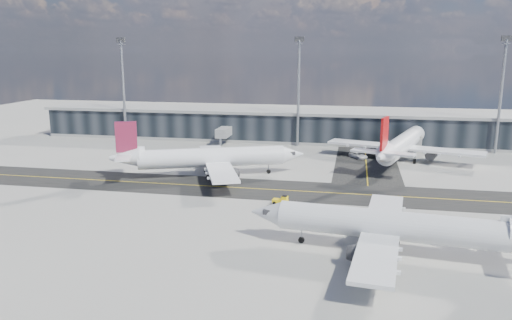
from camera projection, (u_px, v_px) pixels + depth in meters
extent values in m
plane|color=gray|center=(266.00, 195.00, 89.37)|extent=(300.00, 300.00, 0.00)
cube|color=black|center=(270.00, 189.00, 93.20)|extent=(180.00, 14.00, 0.02)
cube|color=black|center=(366.00, 159.00, 119.42)|extent=(14.00, 50.00, 0.02)
cube|color=yellow|center=(270.00, 189.00, 93.20)|extent=(180.00, 0.25, 0.01)
cube|color=yellow|center=(366.00, 159.00, 119.41)|extent=(0.25, 50.00, 0.01)
cube|color=black|center=(301.00, 128.00, 141.16)|extent=(150.00, 12.00, 8.00)
cube|color=gray|center=(301.00, 112.00, 140.20)|extent=(152.00, 13.00, 0.80)
cube|color=gray|center=(300.00, 140.00, 141.93)|extent=(150.00, 12.20, 0.80)
cube|color=gray|center=(225.00, 131.00, 137.45)|extent=(3.00, 10.00, 2.40)
cylinder|color=gray|center=(220.00, 143.00, 133.16)|extent=(0.60, 0.60, 2.40)
cube|color=gray|center=(414.00, 138.00, 127.85)|extent=(3.00, 10.00, 2.40)
cylinder|color=gray|center=(415.00, 150.00, 123.56)|extent=(0.60, 0.60, 2.40)
cylinder|color=gray|center=(124.00, 91.00, 141.89)|extent=(0.70, 0.70, 28.00)
cube|color=#2D2D30|center=(121.00, 40.00, 138.82)|extent=(2.50, 0.50, 1.40)
cylinder|color=gray|center=(298.00, 94.00, 132.29)|extent=(0.70, 0.70, 28.00)
cube|color=#2D2D30|center=(299.00, 39.00, 129.22)|extent=(2.50, 0.50, 1.40)
cylinder|color=gray|center=(501.00, 98.00, 122.69)|extent=(0.70, 0.70, 28.00)
cube|color=#2D2D30|center=(507.00, 38.00, 119.62)|extent=(2.50, 0.50, 1.40)
cylinder|color=white|center=(212.00, 157.00, 102.26)|extent=(29.14, 14.58, 3.97)
cone|color=white|center=(292.00, 154.00, 105.16)|extent=(6.07, 5.51, 3.97)
cone|color=white|center=(125.00, 158.00, 99.15)|extent=(6.99, 5.87, 3.97)
cube|color=white|center=(217.00, 162.00, 102.65)|extent=(16.96, 33.20, 0.50)
cylinder|color=#2D2D30|center=(219.00, 161.00, 108.77)|extent=(4.71, 3.65, 2.28)
cylinder|color=#2D2D30|center=(225.00, 174.00, 97.33)|extent=(4.71, 3.65, 2.28)
cube|color=silver|center=(219.00, 157.00, 108.60)|extent=(1.99, 1.10, 0.79)
cube|color=silver|center=(225.00, 170.00, 97.16)|extent=(1.99, 1.10, 0.79)
cube|color=#661843|center=(126.00, 137.00, 98.34)|extent=(4.04, 1.94, 6.15)
cube|color=white|center=(125.00, 155.00, 99.02)|extent=(6.94, 12.09, 0.35)
cube|color=#2D2D30|center=(289.00, 153.00, 104.98)|extent=(2.64, 2.76, 0.69)
cylinder|color=gray|center=(269.00, 168.00, 104.91)|extent=(0.31, 0.31, 1.98)
cylinder|color=black|center=(269.00, 172.00, 105.07)|extent=(0.96, 0.65, 0.89)
cylinder|color=black|center=(206.00, 170.00, 105.69)|extent=(1.20, 0.86, 1.09)
cylinder|color=black|center=(209.00, 177.00, 99.97)|extent=(1.20, 0.86, 1.09)
cylinder|color=white|center=(403.00, 144.00, 115.75)|extent=(13.25, 31.38, 4.20)
cone|color=white|center=(418.00, 133.00, 131.10)|extent=(5.56, 6.26, 4.20)
cone|color=white|center=(383.00, 156.00, 99.81)|extent=(5.87, 7.26, 4.20)
cube|color=white|center=(403.00, 147.00, 116.88)|extent=(35.71, 15.48, 0.53)
cylinder|color=#2D2D30|center=(378.00, 149.00, 120.95)|extent=(3.60, 4.93, 2.42)
cylinder|color=#2D2D30|center=(432.00, 154.00, 115.11)|extent=(3.60, 4.93, 2.42)
cube|color=silver|center=(378.00, 146.00, 120.77)|extent=(1.02, 2.13, 0.84)
cube|color=silver|center=(432.00, 150.00, 114.92)|extent=(1.02, 2.13, 0.84)
cube|color=red|center=(384.00, 133.00, 99.30)|extent=(1.74, 4.36, 6.52)
cube|color=white|center=(383.00, 152.00, 99.67)|extent=(12.92, 6.50, 0.37)
cube|color=#2D2D30|center=(417.00, 131.00, 130.55)|extent=(2.83, 2.69, 0.74)
cylinder|color=gray|center=(413.00, 147.00, 127.22)|extent=(0.32, 0.32, 2.10)
cylinder|color=black|center=(413.00, 150.00, 127.39)|extent=(0.63, 1.01, 0.95)
cylinder|color=black|center=(387.00, 158.00, 117.09)|extent=(0.84, 1.26, 1.16)
cylinder|color=black|center=(415.00, 161.00, 114.17)|extent=(0.84, 1.26, 1.16)
cylinder|color=silver|center=(389.00, 225.00, 63.37)|extent=(28.46, 6.76, 3.76)
cone|color=silver|center=(268.00, 213.00, 68.06)|extent=(5.08, 4.24, 3.76)
cube|color=silver|center=(381.00, 231.00, 63.85)|extent=(8.10, 32.31, 0.47)
cylinder|color=#2D2D30|center=(369.00, 255.00, 59.09)|extent=(4.16, 2.57, 2.16)
cylinder|color=#2D2D30|center=(376.00, 224.00, 69.60)|extent=(4.16, 2.57, 2.16)
cube|color=silver|center=(369.00, 249.00, 58.93)|extent=(1.91, 0.58, 0.75)
cube|color=silver|center=(377.00, 219.00, 69.44)|extent=(1.91, 0.58, 0.75)
cube|color=#2D2D30|center=(271.00, 211.00, 67.84)|extent=(2.09, 2.26, 0.66)
cylinder|color=gray|center=(301.00, 235.00, 67.25)|extent=(0.25, 0.25, 1.88)
cylinder|color=black|center=(301.00, 240.00, 67.40)|extent=(0.88, 0.42, 0.85)
cylinder|color=black|center=(394.00, 258.00, 61.17)|extent=(1.08, 0.58, 1.03)
cylinder|color=black|center=(396.00, 242.00, 66.42)|extent=(1.08, 0.58, 1.03)
cube|color=yellow|center=(280.00, 201.00, 83.92)|extent=(2.73, 1.60, 0.60)
cube|color=yellow|center=(285.00, 198.00, 83.53)|extent=(1.11, 1.25, 0.77)
cube|color=black|center=(285.00, 197.00, 83.47)|extent=(1.02, 1.19, 0.21)
cylinder|color=black|center=(286.00, 203.00, 84.21)|extent=(0.63, 0.31, 0.60)
cylinder|color=black|center=(284.00, 204.00, 83.19)|extent=(0.63, 0.31, 0.60)
cylinder|color=black|center=(276.00, 202.00, 84.80)|extent=(0.63, 0.31, 0.60)
cylinder|color=black|center=(274.00, 203.00, 83.78)|extent=(0.63, 0.31, 0.60)
imported|color=white|center=(358.00, 155.00, 119.85)|extent=(5.03, 5.64, 1.45)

